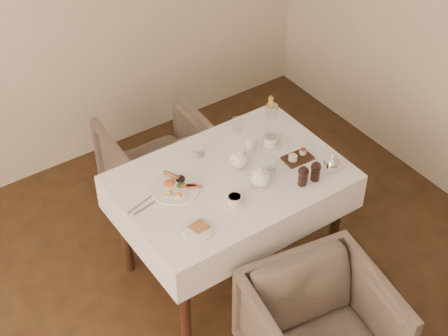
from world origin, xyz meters
TOP-DOWN VIEW (x-y plane):
  - table at (0.59, 0.95)m, footprint 1.28×0.88m
  - armchair_near at (0.54, 0.07)m, footprint 0.80×0.82m
  - armchair_far at (0.56, 1.77)m, footprint 0.70×0.72m
  - breakfast_plate at (0.27, 1.04)m, footprint 0.28×0.28m
  - side_plate at (0.19, 0.69)m, footprint 0.18×0.17m
  - teapot_centre at (0.67, 0.99)m, footprint 0.18×0.15m
  - teapot_front at (0.68, 0.79)m, footprint 0.19×0.16m
  - creamer at (0.83, 1.09)m, footprint 0.08×0.08m
  - teacup_near at (0.47, 0.75)m, footprint 0.12×0.12m
  - teacup_far at (0.94, 1.05)m, footprint 0.14×0.14m
  - glass_left at (0.54, 1.21)m, footprint 0.09×0.09m
  - glass_mid at (0.79, 0.86)m, footprint 0.09×0.09m
  - glass_right at (0.86, 1.28)m, footprint 0.07×0.07m
  - condiment_board at (0.99, 0.85)m, footprint 0.18×0.12m
  - pepper_mill_left at (0.87, 0.67)m, footprint 0.07×0.07m
  - pepper_mill_right at (0.96, 0.66)m, footprint 0.08×0.08m
  - silver_pot at (1.08, 0.66)m, footprint 0.13×0.11m
  - fries_cup at (1.12, 1.27)m, footprint 0.07×0.07m
  - cutlery_fork at (0.05, 1.04)m, footprint 0.19×0.07m
  - cutlery_knife at (0.07, 1.00)m, footprint 0.19×0.05m

SIDE VIEW (x-z plane):
  - armchair_far at x=0.56m, z-range 0.00..0.62m
  - armchair_near at x=0.54m, z-range 0.00..0.65m
  - table at x=0.59m, z-range 0.26..1.02m
  - cutlery_knife at x=0.07m, z-range 0.76..0.76m
  - cutlery_fork at x=0.05m, z-range 0.76..0.76m
  - side_plate at x=0.19m, z-range 0.75..0.77m
  - breakfast_plate at x=0.27m, z-range 0.75..0.78m
  - condiment_board at x=0.99m, z-range 0.75..0.79m
  - teacup_near at x=0.47m, z-range 0.75..0.81m
  - teacup_far at x=0.94m, z-range 0.75..0.82m
  - creamer at x=0.83m, z-range 0.76..0.83m
  - glass_right at x=0.86m, z-range 0.76..0.85m
  - glass_left at x=0.54m, z-range 0.76..0.85m
  - glass_mid at x=0.79m, z-range 0.76..0.86m
  - teapot_centre at x=0.67m, z-range 0.76..0.88m
  - pepper_mill_right at x=0.96m, z-range 0.76..0.88m
  - silver_pot at x=1.08m, z-range 0.76..0.88m
  - pepper_mill_left at x=0.87m, z-range 0.76..0.88m
  - teapot_front at x=0.68m, z-range 0.76..0.89m
  - fries_cup at x=1.12m, z-range 0.75..0.90m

